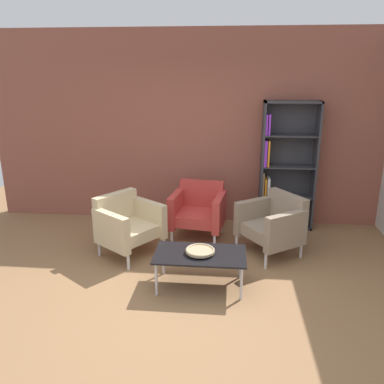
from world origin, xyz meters
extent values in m
plane|color=olive|center=(0.00, 0.00, 0.00)|extent=(8.32, 8.32, 0.00)
cube|color=brown|center=(0.00, 2.46, 1.45)|extent=(6.40, 0.12, 2.90)
cube|color=#333338|center=(1.00, 2.23, 0.95)|extent=(0.03, 0.30, 1.90)
cube|color=#333338|center=(1.77, 2.23, 0.95)|extent=(0.03, 0.30, 1.90)
cube|color=#333338|center=(1.38, 2.23, 1.89)|extent=(0.80, 0.30, 0.03)
cube|color=#333338|center=(1.38, 2.23, 0.01)|extent=(0.80, 0.30, 0.03)
cube|color=#333338|center=(1.38, 2.37, 0.95)|extent=(0.80, 0.02, 1.90)
cube|color=#333338|center=(1.38, 2.23, 0.49)|extent=(0.76, 0.28, 0.02)
cube|color=#333338|center=(1.38, 2.23, 0.95)|extent=(0.76, 0.28, 0.02)
cube|color=#333338|center=(1.38, 2.23, 1.41)|extent=(0.76, 0.28, 0.02)
cube|color=red|center=(1.03, 2.21, 0.20)|extent=(0.02, 0.25, 0.31)
cube|color=orange|center=(1.06, 2.18, 0.21)|extent=(0.03, 0.18, 0.33)
cube|color=white|center=(1.11, 2.17, 0.21)|extent=(0.04, 0.17, 0.34)
cube|color=olive|center=(1.03, 2.20, 0.68)|extent=(0.03, 0.22, 0.36)
cube|color=orange|center=(1.06, 2.18, 0.64)|extent=(0.03, 0.19, 0.27)
cube|color=white|center=(1.11, 2.21, 0.64)|extent=(0.04, 0.24, 0.28)
cube|color=purple|center=(1.03, 2.20, 1.15)|extent=(0.04, 0.23, 0.38)
cube|color=orange|center=(1.08, 2.20, 1.15)|extent=(0.02, 0.22, 0.38)
cube|color=purple|center=(1.03, 2.21, 1.57)|extent=(0.03, 0.24, 0.29)
cube|color=purple|center=(1.07, 2.18, 1.57)|extent=(0.03, 0.17, 0.30)
cube|color=black|center=(0.23, 0.36, 0.39)|extent=(1.00, 0.56, 0.02)
cylinder|color=silver|center=(-0.22, 0.13, 0.19)|extent=(0.03, 0.03, 0.38)
cylinder|color=silver|center=(0.68, 0.13, 0.19)|extent=(0.03, 0.03, 0.38)
cylinder|color=silver|center=(-0.22, 0.59, 0.19)|extent=(0.03, 0.03, 0.38)
cylinder|color=silver|center=(0.68, 0.59, 0.19)|extent=(0.03, 0.03, 0.38)
cylinder|color=tan|center=(0.23, 0.36, 0.41)|extent=(0.13, 0.13, 0.02)
cylinder|color=tan|center=(0.23, 0.36, 0.43)|extent=(0.32, 0.32, 0.02)
torus|color=tan|center=(0.23, 0.36, 0.44)|extent=(0.32, 0.32, 0.02)
cube|color=#C6B289|center=(-0.74, 1.07, 0.32)|extent=(0.84, 0.86, 0.16)
cube|color=#C6B289|center=(-0.96, 1.23, 0.59)|extent=(0.47, 0.59, 0.38)
cube|color=#C6B289|center=(-0.90, 0.81, 0.43)|extent=(0.56, 0.44, 0.46)
cube|color=#C6B289|center=(-0.54, 1.31, 0.43)|extent=(0.56, 0.44, 0.46)
cylinder|color=silver|center=(-0.66, 0.64, 0.12)|extent=(0.04, 0.04, 0.24)
cylinder|color=silver|center=(-0.31, 1.13, 0.12)|extent=(0.04, 0.04, 0.24)
cylinder|color=silver|center=(-1.13, 0.98, 0.12)|extent=(0.04, 0.04, 0.24)
cylinder|color=silver|center=(-0.78, 1.47, 0.12)|extent=(0.04, 0.04, 0.24)
cube|color=gray|center=(1.07, 1.27, 0.32)|extent=(0.84, 0.86, 0.16)
cube|color=gray|center=(1.29, 1.42, 0.59)|extent=(0.47, 0.59, 0.38)
cube|color=gray|center=(0.87, 1.51, 0.43)|extent=(0.56, 0.44, 0.46)
cube|color=gray|center=(1.23, 1.00, 0.43)|extent=(0.56, 0.44, 0.46)
cylinder|color=silver|center=(0.64, 1.33, 0.12)|extent=(0.04, 0.04, 0.24)
cylinder|color=silver|center=(0.99, 0.84, 0.12)|extent=(0.04, 0.04, 0.24)
cylinder|color=silver|center=(1.12, 1.67, 0.12)|extent=(0.04, 0.04, 0.24)
cylinder|color=silver|center=(1.46, 1.18, 0.12)|extent=(0.04, 0.04, 0.24)
cube|color=#B73833|center=(0.09, 1.67, 0.32)|extent=(0.71, 0.66, 0.16)
cube|color=#B73833|center=(0.13, 1.94, 0.59)|extent=(0.65, 0.21, 0.38)
cube|color=#B73833|center=(-0.22, 1.69, 0.43)|extent=(0.18, 0.63, 0.46)
cube|color=#B73833|center=(0.40, 1.61, 0.43)|extent=(0.18, 0.63, 0.46)
cylinder|color=silver|center=(-0.25, 1.40, 0.12)|extent=(0.04, 0.04, 0.24)
cylinder|color=silver|center=(0.35, 1.32, 0.12)|extent=(0.04, 0.04, 0.24)
cylinder|color=silver|center=(-0.17, 1.98, 0.12)|extent=(0.04, 0.04, 0.24)
cylinder|color=silver|center=(0.43, 1.90, 0.12)|extent=(0.04, 0.04, 0.24)
camera|label=1|loc=(0.51, -3.52, 2.33)|focal=36.73mm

